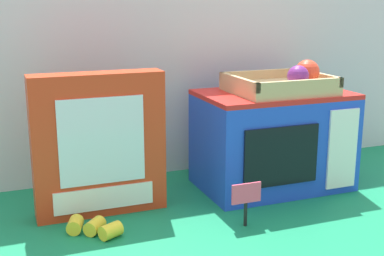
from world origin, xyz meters
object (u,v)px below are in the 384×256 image
object	(u,v)px
toy_microwave	(273,140)
cookie_set_box	(99,145)
loose_toy_banana	(93,227)
food_groups_crate	(284,84)
price_sign	(246,198)

from	to	relation	value
toy_microwave	cookie_set_box	bearing A→B (deg)	-178.49
cookie_set_box	loose_toy_banana	size ratio (longest dim) A/B	2.88
food_groups_crate	cookie_set_box	size ratio (longest dim) A/B	0.74
cookie_set_box	food_groups_crate	bearing A→B (deg)	-0.55
toy_microwave	price_sign	distance (m)	0.28
toy_microwave	food_groups_crate	bearing A→B (deg)	-43.71
toy_microwave	loose_toy_banana	bearing A→B (deg)	-165.83
price_sign	loose_toy_banana	xyz separation A→B (m)	(-0.32, 0.08, -0.05)
food_groups_crate	loose_toy_banana	size ratio (longest dim) A/B	2.12
toy_microwave	price_sign	size ratio (longest dim) A/B	3.85
cookie_set_box	loose_toy_banana	xyz separation A→B (m)	(-0.04, -0.12, -0.15)
toy_microwave	food_groups_crate	xyz separation A→B (m)	(0.02, -0.02, 0.15)
price_sign	loose_toy_banana	size ratio (longest dim) A/B	0.87
cookie_set_box	price_sign	size ratio (longest dim) A/B	3.31
cookie_set_box	toy_microwave	bearing A→B (deg)	1.51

